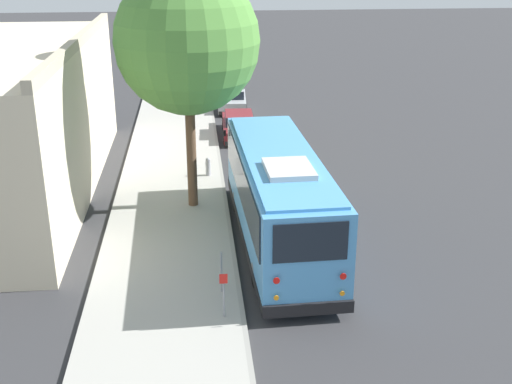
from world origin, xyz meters
TOP-DOWN VIEW (x-y plane):
  - ground_plane at (0.00, 0.00)m, footprint 160.00×160.00m
  - sidewalk_slab at (0.00, 3.83)m, footprint 80.00×4.32m
  - curb_strip at (0.00, 1.60)m, footprint 80.00×0.14m
  - shuttle_bus at (-0.78, 0.01)m, footprint 10.42×3.00m
  - parked_sedan_maroon at (12.40, 0.36)m, footprint 4.57×1.85m
  - parked_sedan_silver at (18.32, 0.33)m, footprint 4.31×1.91m
  - parked_sedan_gray at (24.20, 0.62)m, footprint 4.76×1.95m
  - parked_sedan_tan at (31.31, 0.33)m, footprint 4.30×1.80m
  - street_tree at (2.78, 2.88)m, footprint 5.21×5.21m
  - sign_post_near at (-5.49, 2.11)m, footprint 0.06×0.22m
  - sign_post_far at (-4.14, 2.11)m, footprint 0.06×0.06m
  - fire_hydrant at (5.94, 2.20)m, footprint 0.22×0.22m
  - building_backdrop at (5.35, 10.04)m, footprint 17.32×6.19m

SIDE VIEW (x-z plane):
  - ground_plane at x=0.00m, z-range 0.00..0.00m
  - sidewalk_slab at x=0.00m, z-range 0.00..0.15m
  - curb_strip at x=0.00m, z-range 0.00..0.15m
  - fire_hydrant at x=5.94m, z-range 0.15..0.96m
  - parked_sedan_maroon at x=12.40m, z-range -0.05..1.23m
  - parked_sedan_tan at x=31.31m, z-range -0.05..1.27m
  - parked_sedan_silver at x=18.32m, z-range -0.05..1.28m
  - parked_sedan_gray at x=24.20m, z-range -0.04..1.28m
  - sign_post_far at x=-4.14m, z-range 0.15..1.43m
  - sign_post_near at x=-5.49m, z-range 0.17..1.47m
  - shuttle_bus at x=-0.78m, z-range 0.13..3.54m
  - building_backdrop at x=5.35m, z-range -0.19..6.09m
  - street_tree at x=2.78m, z-range 1.93..11.55m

